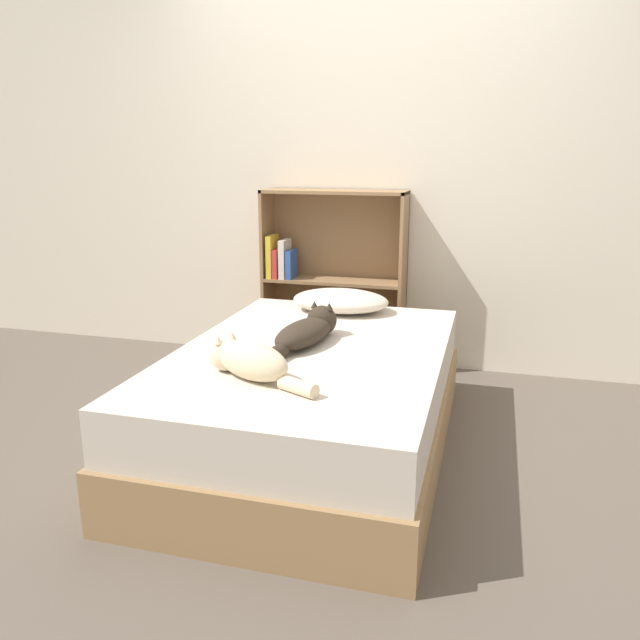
{
  "coord_description": "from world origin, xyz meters",
  "views": [
    {
      "loc": [
        0.76,
        -2.58,
        1.36
      ],
      "look_at": [
        0.0,
        0.14,
        0.6
      ],
      "focal_mm": 35.0,
      "sensor_mm": 36.0,
      "label": 1
    }
  ],
  "objects_px": {
    "bed": "(312,401)",
    "bookshelf": "(330,277)",
    "cat_light": "(248,360)",
    "cat_dark": "(307,331)",
    "pillow": "(340,301)"
  },
  "relations": [
    {
      "from": "cat_dark",
      "to": "bookshelf",
      "type": "relative_size",
      "value": 0.57
    },
    {
      "from": "bookshelf",
      "to": "cat_dark",
      "type": "bearing_deg",
      "value": -80.62
    },
    {
      "from": "bed",
      "to": "pillow",
      "type": "distance_m",
      "value": 0.77
    },
    {
      "from": "pillow",
      "to": "cat_light",
      "type": "height_order",
      "value": "cat_light"
    },
    {
      "from": "pillow",
      "to": "cat_light",
      "type": "xyz_separation_m",
      "value": [
        -0.1,
        -1.12,
        0.01
      ]
    },
    {
      "from": "bed",
      "to": "cat_dark",
      "type": "xyz_separation_m",
      "value": [
        -0.05,
        0.07,
        0.31
      ]
    },
    {
      "from": "cat_dark",
      "to": "cat_light",
      "type": "bearing_deg",
      "value": -179.42
    },
    {
      "from": "cat_light",
      "to": "bookshelf",
      "type": "height_order",
      "value": "bookshelf"
    },
    {
      "from": "bookshelf",
      "to": "cat_light",
      "type": "bearing_deg",
      "value": -86.53
    },
    {
      "from": "pillow",
      "to": "cat_dark",
      "type": "bearing_deg",
      "value": -90.75
    },
    {
      "from": "cat_dark",
      "to": "bookshelf",
      "type": "bearing_deg",
      "value": 20.45
    },
    {
      "from": "cat_light",
      "to": "bookshelf",
      "type": "relative_size",
      "value": 0.45
    },
    {
      "from": "bed",
      "to": "bookshelf",
      "type": "bearing_deg",
      "value": 100.93
    },
    {
      "from": "pillow",
      "to": "bookshelf",
      "type": "xyz_separation_m",
      "value": [
        -0.2,
        0.54,
        0.02
      ]
    },
    {
      "from": "pillow",
      "to": "cat_dark",
      "type": "relative_size",
      "value": 0.84
    }
  ]
}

